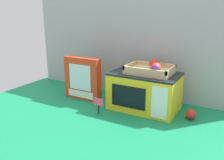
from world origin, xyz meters
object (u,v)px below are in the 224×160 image
object	(u,v)px
toy_microwave	(144,91)
loose_toy_apple	(191,114)
food_groups_crate	(151,70)
price_sign	(98,103)
cookie_set_box	(82,79)

from	to	relation	value
toy_microwave	loose_toy_apple	size ratio (longest dim) A/B	7.09
toy_microwave	food_groups_crate	xyz separation A→B (m)	(0.04, 0.00, 0.14)
food_groups_crate	loose_toy_apple	size ratio (longest dim) A/B	4.62
toy_microwave	price_sign	distance (m)	0.31
toy_microwave	loose_toy_apple	bearing A→B (deg)	-1.74
loose_toy_apple	cookie_set_box	bearing A→B (deg)	-177.13
food_groups_crate	cookie_set_box	size ratio (longest dim) A/B	0.92
toy_microwave	price_sign	xyz separation A→B (m)	(-0.21, -0.21, -0.05)
price_sign	food_groups_crate	bearing A→B (deg)	40.63
price_sign	loose_toy_apple	distance (m)	0.55
food_groups_crate	cookie_set_box	world-z (taller)	food_groups_crate
cookie_set_box	price_sign	xyz separation A→B (m)	(0.23, -0.17, -0.08)
food_groups_crate	cookie_set_box	bearing A→B (deg)	-174.37
price_sign	loose_toy_apple	bearing A→B (deg)	21.78
cookie_set_box	loose_toy_apple	bearing A→B (deg)	2.87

